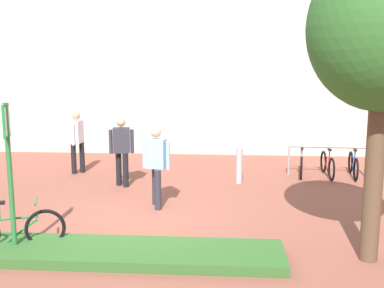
# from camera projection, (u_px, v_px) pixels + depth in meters

# --- Properties ---
(ground_plane) EXTENTS (60.00, 60.00, 0.00)m
(ground_plane) POSITION_uv_depth(u_px,v_px,m) (140.00, 219.00, 9.14)
(ground_plane) COLOR brown
(building_facade) EXTENTS (28.00, 1.20, 10.00)m
(building_facade) POSITION_uv_depth(u_px,v_px,m) (177.00, 3.00, 15.34)
(building_facade) COLOR beige
(building_facade) RESTS_ON ground
(planter_strip) EXTENTS (7.00, 1.10, 0.16)m
(planter_strip) POSITION_uv_depth(u_px,v_px,m) (64.00, 251.00, 7.39)
(planter_strip) COLOR #336028
(planter_strip) RESTS_ON ground
(tree_sidewalk) EXTENTS (2.20, 2.20, 4.75)m
(tree_sidewalk) POSITION_uv_depth(u_px,v_px,m) (384.00, 30.00, 6.66)
(tree_sidewalk) COLOR brown
(tree_sidewalk) RESTS_ON ground
(parking_sign_post) EXTENTS (0.11, 0.36, 2.44)m
(parking_sign_post) POSITION_uv_depth(u_px,v_px,m) (9.00, 157.00, 7.18)
(parking_sign_post) COLOR #2D7238
(parking_sign_post) RESTS_ON ground
(bike_at_sign) EXTENTS (1.60, 0.65, 0.86)m
(bike_at_sign) POSITION_uv_depth(u_px,v_px,m) (13.00, 230.00, 7.54)
(bike_at_sign) COLOR black
(bike_at_sign) RESTS_ON ground
(bike_rack_cluster) EXTENTS (2.11, 1.62, 0.83)m
(bike_rack_cluster) POSITION_uv_depth(u_px,v_px,m) (327.00, 163.00, 12.56)
(bike_rack_cluster) COLOR #99999E
(bike_rack_cluster) RESTS_ON ground
(bollard_steel) EXTENTS (0.16, 0.16, 0.90)m
(bollard_steel) POSITION_uv_depth(u_px,v_px,m) (239.00, 166.00, 11.77)
(bollard_steel) COLOR #ADADB2
(bollard_steel) RESTS_ON ground
(person_shirt_blue) EXTENTS (0.60, 0.51, 1.72)m
(person_shirt_blue) POSITION_uv_depth(u_px,v_px,m) (156.00, 162.00, 9.75)
(person_shirt_blue) COLOR #2D2D38
(person_shirt_blue) RESTS_ON ground
(person_suited_navy) EXTENTS (0.60, 0.30, 1.72)m
(person_suited_navy) POSITION_uv_depth(u_px,v_px,m) (122.00, 147.00, 11.42)
(person_suited_navy) COLOR black
(person_suited_navy) RESTS_ON ground
(person_shirt_white) EXTENTS (0.33, 0.61, 1.72)m
(person_shirt_white) POSITION_uv_depth(u_px,v_px,m) (77.00, 138.00, 12.79)
(person_shirt_white) COLOR black
(person_shirt_white) RESTS_ON ground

